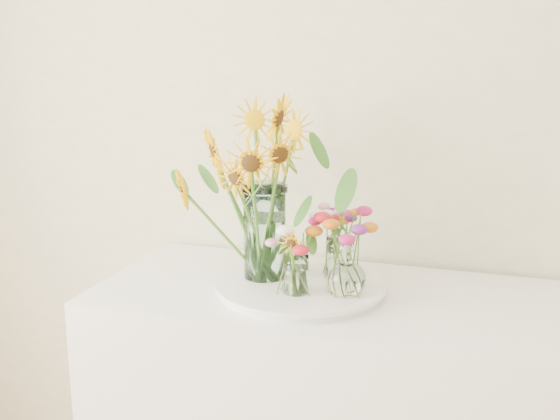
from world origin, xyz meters
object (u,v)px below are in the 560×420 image
object	(u,v)px
mason_jar	(265,232)
small_vase_a	(296,275)
tray	(300,288)
small_vase_b	(347,268)
small_vase_c	(338,257)

from	to	relation	value
mason_jar	small_vase_a	bearing A→B (deg)	-38.92
tray	small_vase_b	bearing A→B (deg)	-18.94
small_vase_a	small_vase_c	size ratio (longest dim) A/B	0.97
small_vase_b	mason_jar	bearing A→B (deg)	166.46
tray	mason_jar	xyz separation A→B (m)	(-0.11, 0.01, 0.15)
small_vase_c	small_vase_b	bearing A→B (deg)	-67.98
small_vase_b	small_vase_c	xyz separation A→B (m)	(-0.06, 0.14, -0.02)
mason_jar	small_vase_b	distance (m)	0.26
tray	small_vase_b	world-z (taller)	small_vase_b
small_vase_b	small_vase_c	world-z (taller)	small_vase_b
small_vase_c	tray	bearing A→B (deg)	-131.06
tray	mason_jar	bearing A→B (deg)	173.79
small_vase_a	mason_jar	bearing A→B (deg)	141.08
tray	small_vase_a	bearing A→B (deg)	-81.33
tray	small_vase_a	xyz separation A→B (m)	(0.01, -0.09, 0.07)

